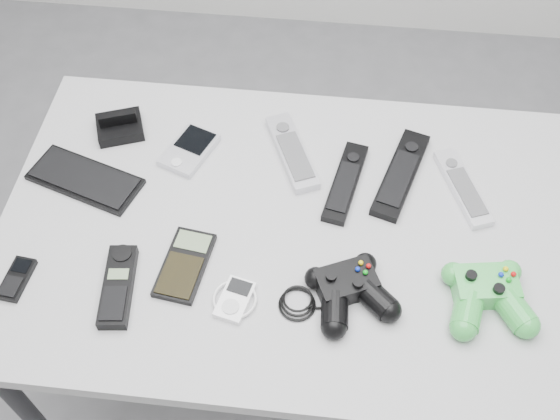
# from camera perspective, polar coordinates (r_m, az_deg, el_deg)

# --- Properties ---
(floor) EXTENTS (3.50, 3.50, 0.00)m
(floor) POSITION_cam_1_polar(r_m,az_deg,el_deg) (1.97, -2.14, -16.22)
(floor) COLOR slate
(floor) RESTS_ON ground
(desk) EXTENTS (1.17, 0.75, 0.78)m
(desk) POSITION_cam_1_polar(r_m,az_deg,el_deg) (1.36, 1.00, -3.03)
(desk) COLOR #A1A1A4
(desk) RESTS_ON floor
(pda_keyboard) EXTENTS (0.25, 0.17, 0.01)m
(pda_keyboard) POSITION_cam_1_polar(r_m,az_deg,el_deg) (1.42, -16.62, 2.61)
(pda_keyboard) COLOR black
(pda_keyboard) RESTS_ON desk
(dock_bracket) EXTENTS (0.12, 0.11, 0.05)m
(dock_bracket) POSITION_cam_1_polar(r_m,az_deg,el_deg) (1.49, -13.87, 7.38)
(dock_bracket) COLOR black
(dock_bracket) RESTS_ON desk
(pda) EXTENTS (0.12, 0.15, 0.02)m
(pda) POSITION_cam_1_polar(r_m,az_deg,el_deg) (1.43, -7.91, 5.23)
(pda) COLOR silver
(pda) RESTS_ON desk
(remote_silver_a) EXTENTS (0.14, 0.22, 0.02)m
(remote_silver_a) POSITION_cam_1_polar(r_m,az_deg,el_deg) (1.41, 1.04, 5.13)
(remote_silver_a) COLOR silver
(remote_silver_a) RESTS_ON desk
(remote_black_a) EXTENTS (0.09, 0.22, 0.02)m
(remote_black_a) POSITION_cam_1_polar(r_m,az_deg,el_deg) (1.36, 5.73, 2.45)
(remote_black_a) COLOR black
(remote_black_a) RESTS_ON desk
(remote_black_b) EXTENTS (0.13, 0.25, 0.02)m
(remote_black_b) POSITION_cam_1_polar(r_m,az_deg,el_deg) (1.39, 10.48, 3.13)
(remote_black_b) COLOR black
(remote_black_b) RESTS_ON desk
(remote_silver_b) EXTENTS (0.11, 0.20, 0.02)m
(remote_silver_b) POSITION_cam_1_polar(r_m,az_deg,el_deg) (1.40, 15.62, 1.93)
(remote_silver_b) COLOR silver
(remote_silver_b) RESTS_ON desk
(mobile_phone) EXTENTS (0.05, 0.09, 0.02)m
(mobile_phone) POSITION_cam_1_polar(r_m,az_deg,el_deg) (1.32, -21.97, -5.57)
(mobile_phone) COLOR black
(mobile_phone) RESTS_ON desk
(cordless_handset) EXTENTS (0.07, 0.17, 0.03)m
(cordless_handset) POSITION_cam_1_polar(r_m,az_deg,el_deg) (1.25, -13.93, -6.44)
(cordless_handset) COLOR black
(cordless_handset) RESTS_ON desk
(calculator) EXTENTS (0.10, 0.17, 0.02)m
(calculator) POSITION_cam_1_polar(r_m,az_deg,el_deg) (1.25, -8.30, -4.73)
(calculator) COLOR black
(calculator) RESTS_ON desk
(mp3_player) EXTENTS (0.10, 0.10, 0.02)m
(mp3_player) POSITION_cam_1_polar(r_m,az_deg,el_deg) (1.21, -3.96, -7.76)
(mp3_player) COLOR white
(mp3_player) RESTS_ON desk
(controller_black) EXTENTS (0.30, 0.25, 0.05)m
(controller_black) POSITION_cam_1_polar(r_m,az_deg,el_deg) (1.20, 6.07, -6.86)
(controller_black) COLOR black
(controller_black) RESTS_ON desk
(controller_green) EXTENTS (0.18, 0.19, 0.05)m
(controller_green) POSITION_cam_1_polar(r_m,az_deg,el_deg) (1.25, 17.62, -6.92)
(controller_green) COLOR green
(controller_green) RESTS_ON desk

